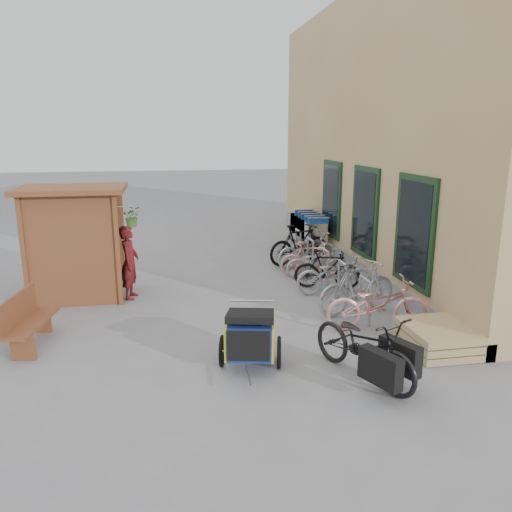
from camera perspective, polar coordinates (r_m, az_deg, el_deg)
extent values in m
plane|color=gray|center=(9.16, -1.40, -8.46)|extent=(80.00, 80.00, 0.00)
cube|color=tan|center=(15.05, 21.45, 13.05)|extent=(6.00, 13.00, 7.00)
cube|color=gray|center=(14.16, 10.13, 0.08)|extent=(0.18, 13.00, 0.30)
cube|color=black|center=(10.25, 17.64, 2.65)|extent=(0.06, 1.50, 2.20)
cube|color=black|center=(10.23, 17.49, 2.65)|extent=(0.02, 1.25, 1.95)
cube|color=black|center=(12.47, 12.32, 4.90)|extent=(0.06, 1.50, 2.20)
cube|color=black|center=(12.46, 12.19, 4.90)|extent=(0.02, 1.25, 1.95)
cube|color=black|center=(14.79, 8.62, 6.44)|extent=(0.06, 1.50, 2.20)
cube|color=black|center=(14.78, 8.51, 6.44)|extent=(0.02, 1.25, 1.95)
cube|color=brown|center=(10.85, -25.02, 0.15)|extent=(0.09, 0.09, 2.30)
cube|color=brown|center=(10.53, -15.52, 0.58)|extent=(0.09, 0.09, 2.30)
cube|color=brown|center=(12.08, -23.53, 1.60)|extent=(0.09, 0.09, 2.30)
cube|color=brown|center=(11.80, -15.00, 2.02)|extent=(0.09, 0.09, 2.30)
cube|color=brown|center=(11.46, -24.09, 0.92)|extent=(0.05, 1.30, 2.30)
cube|color=brown|center=(10.68, -20.31, 0.40)|extent=(1.80, 0.05, 2.30)
cube|color=brown|center=(11.88, -19.34, 1.78)|extent=(1.80, 0.05, 2.30)
cube|color=brown|center=(11.09, -20.31, 7.18)|extent=(2.15, 1.65, 0.10)
cube|color=brown|center=(11.37, -20.69, -0.15)|extent=(1.30, 1.15, 0.04)
cube|color=brown|center=(11.25, -20.95, 2.82)|extent=(1.30, 1.15, 0.04)
cylinder|color=#A5A8AD|center=(10.35, -14.85, 5.48)|extent=(0.36, 0.02, 0.02)
imported|color=#315D20|center=(10.37, -13.95, 4.43)|extent=(0.38, 0.33, 0.42)
cylinder|color=#A5A8AD|center=(9.40, 12.88, -5.49)|extent=(0.05, 0.05, 0.84)
cylinder|color=#A5A8AD|center=(9.83, 11.75, -4.56)|extent=(0.05, 0.05, 0.84)
cylinder|color=#A5A8AD|center=(9.49, 12.43, -2.61)|extent=(0.05, 0.50, 0.05)
cylinder|color=#A5A8AD|center=(10.45, 10.32, -3.37)|extent=(0.05, 0.05, 0.84)
cylinder|color=#A5A8AD|center=(10.90, 9.41, -2.61)|extent=(0.05, 0.05, 0.84)
cylinder|color=#A5A8AD|center=(10.56, 9.95, -0.80)|extent=(0.05, 0.50, 0.05)
cylinder|color=#A5A8AD|center=(11.53, 8.25, -1.64)|extent=(0.05, 0.05, 0.84)
cylinder|color=#A5A8AD|center=(11.99, 7.49, -1.02)|extent=(0.05, 0.05, 0.84)
cylinder|color=#A5A8AD|center=(11.66, 7.93, 0.67)|extent=(0.05, 0.50, 0.05)
cylinder|color=#A5A8AD|center=(12.64, 6.53, -0.21)|extent=(0.05, 0.05, 0.84)
cylinder|color=#A5A8AD|center=(13.10, 5.90, 0.31)|extent=(0.05, 0.05, 0.84)
cylinder|color=#A5A8AD|center=(12.78, 6.26, 1.88)|extent=(0.05, 0.50, 0.05)
cylinder|color=#A5A8AD|center=(13.76, 5.10, 0.99)|extent=(0.05, 0.05, 0.84)
cylinder|color=#A5A8AD|center=(14.23, 4.57, 1.43)|extent=(0.05, 0.05, 0.84)
cylinder|color=#A5A8AD|center=(13.91, 4.86, 2.90)|extent=(0.05, 0.50, 0.05)
cube|color=tan|center=(8.88, 19.91, -9.61)|extent=(1.00, 1.20, 0.12)
cube|color=tan|center=(8.82, 19.99, -8.77)|extent=(1.00, 1.20, 0.12)
cube|color=tan|center=(8.77, 20.07, -7.93)|extent=(1.00, 1.20, 0.12)
cube|color=brown|center=(9.19, -24.34, -6.99)|extent=(0.65, 1.49, 0.06)
cube|color=brown|center=(9.15, -25.67, -5.43)|extent=(0.28, 1.43, 0.48)
cube|color=brown|center=(8.75, -25.08, -9.60)|extent=(0.39, 0.12, 0.38)
cube|color=brown|center=(9.78, -23.44, -6.97)|extent=(0.39, 0.12, 0.38)
cube|color=silver|center=(14.95, 6.57, 2.92)|extent=(0.60, 0.93, 0.57)
cube|color=#174B99|center=(14.45, 7.15, 4.05)|extent=(0.60, 0.04, 0.20)
cylinder|color=silver|center=(14.40, 7.20, 4.33)|extent=(0.63, 0.04, 0.04)
cylinder|color=black|center=(14.65, 6.04, 0.35)|extent=(0.04, 0.13, 0.13)
cube|color=silver|center=(15.31, 6.16, 3.19)|extent=(0.60, 0.93, 0.57)
cube|color=#174B99|center=(14.80, 6.71, 4.30)|extent=(0.60, 0.04, 0.20)
cylinder|color=silver|center=(14.76, 6.76, 4.58)|extent=(0.63, 0.04, 0.04)
cylinder|color=black|center=(15.01, 5.63, 0.68)|extent=(0.04, 0.13, 0.13)
cube|color=silver|center=(15.67, 5.77, 3.45)|extent=(0.60, 0.93, 0.57)
cube|color=#174B99|center=(15.16, 6.29, 4.54)|extent=(0.60, 0.04, 0.20)
cylinder|color=silver|center=(15.12, 6.33, 4.81)|extent=(0.63, 0.04, 0.04)
cylinder|color=black|center=(15.37, 5.24, 1.00)|extent=(0.04, 0.13, 0.13)
cube|color=silver|center=(16.03, 5.39, 3.69)|extent=(0.60, 0.93, 0.57)
cube|color=#174B99|center=(15.53, 5.89, 4.77)|extent=(0.60, 0.04, 0.20)
cylinder|color=silver|center=(15.48, 5.93, 5.03)|extent=(0.63, 0.04, 0.04)
cylinder|color=black|center=(15.73, 4.87, 1.31)|extent=(0.04, 0.13, 0.13)
cube|color=silver|center=(16.40, 5.03, 3.93)|extent=(0.60, 0.93, 0.57)
cube|color=#174B99|center=(15.89, 5.51, 4.99)|extent=(0.60, 0.04, 0.20)
cylinder|color=silver|center=(15.85, 5.55, 5.25)|extent=(0.63, 0.04, 0.04)
cylinder|color=black|center=(16.09, 4.52, 1.60)|extent=(0.04, 0.13, 0.13)
cube|color=navy|center=(7.67, -0.64, -9.10)|extent=(0.82, 0.98, 0.50)
cube|color=gold|center=(7.69, -3.23, -9.04)|extent=(0.22, 0.84, 0.50)
cube|color=gold|center=(7.66, 1.96, -9.13)|extent=(0.22, 0.84, 0.50)
cube|color=black|center=(7.24, -0.83, -10.25)|extent=(0.60, 0.16, 0.46)
cube|color=black|center=(7.60, -0.63, -6.85)|extent=(0.87, 0.95, 0.24)
torus|color=black|center=(7.81, -3.91, -10.78)|extent=(0.17, 0.50, 0.50)
torus|color=black|center=(7.76, 2.65, -10.91)|extent=(0.17, 0.50, 0.50)
cylinder|color=#B7B7BC|center=(7.12, -0.95, -13.33)|extent=(0.19, 0.72, 0.03)
cylinder|color=#B7B7BC|center=(7.96, -0.47, -5.15)|extent=(0.68, 0.18, 0.03)
imported|color=black|center=(7.46, 12.20, -9.93)|extent=(1.40, 2.06, 1.02)
cube|color=black|center=(6.98, 14.02, -12.32)|extent=(0.42, 0.67, 0.45)
cube|color=black|center=(7.39, 16.10, -10.95)|extent=(0.42, 0.67, 0.45)
cube|color=red|center=(7.16, 15.12, -11.26)|extent=(0.18, 0.21, 0.12)
imported|color=maroon|center=(10.99, -14.25, -0.71)|extent=(0.47, 0.63, 1.59)
imported|color=pink|center=(9.27, 13.70, -5.38)|extent=(1.92, 0.86, 0.97)
imported|color=#9F9EA3|center=(10.00, 11.52, -3.52)|extent=(1.86, 0.97, 1.07)
imported|color=#9F9EA3|center=(11.13, 8.94, -2.09)|extent=(1.72, 0.64, 0.90)
imported|color=black|center=(11.50, 8.14, -1.52)|extent=(1.56, 0.86, 0.91)
imported|color=#9F9EA3|center=(12.27, 7.00, -0.75)|extent=(1.55, 0.62, 0.80)
imported|color=pink|center=(12.38, 6.24, -0.36)|extent=(1.55, 0.64, 0.90)
imported|color=#9F9EA3|center=(13.28, 5.85, 0.72)|extent=(1.89, 1.13, 0.94)
imported|color=black|center=(13.54, 4.95, 1.36)|extent=(1.91, 1.07, 1.10)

